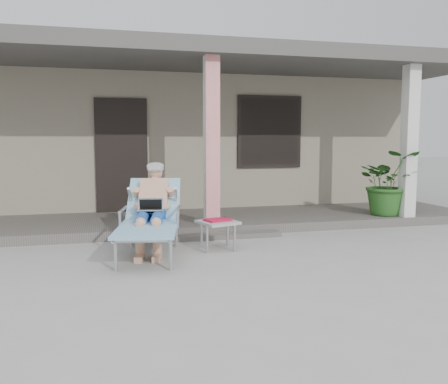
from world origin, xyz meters
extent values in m
plane|color=#9E9E99|center=(0.00, 0.00, 0.00)|extent=(60.00, 60.00, 0.00)
cube|color=gray|center=(0.00, 6.50, 1.50)|extent=(10.00, 5.00, 3.00)
cube|color=#474442|center=(0.00, 6.50, 3.15)|extent=(10.40, 5.40, 0.30)
cube|color=black|center=(-1.30, 3.97, 1.20)|extent=(0.95, 0.06, 2.10)
cube|color=black|center=(1.60, 3.97, 1.65)|extent=(1.20, 0.06, 1.30)
cube|color=black|center=(1.60, 3.96, 1.65)|extent=(1.32, 0.05, 1.42)
cube|color=#605B56|center=(0.00, 3.00, 0.07)|extent=(10.00, 2.00, 0.15)
cube|color=red|center=(0.00, 2.15, 1.45)|extent=(0.22, 0.22, 2.61)
cube|color=silver|center=(3.50, 2.15, 1.45)|extent=(0.22, 0.22, 2.61)
cube|color=#474442|center=(0.00, 3.00, 2.88)|extent=(10.00, 2.30, 0.24)
cube|color=#605B56|center=(0.00, 1.85, 0.04)|extent=(2.00, 0.30, 0.07)
cylinder|color=#B7B7BC|center=(-1.52, 0.37, 0.19)|extent=(0.04, 0.04, 0.37)
cylinder|color=#B7B7BC|center=(-0.91, 0.24, 0.19)|extent=(0.04, 0.04, 0.37)
cylinder|color=#B7B7BC|center=(-1.28, 1.59, 0.19)|extent=(0.04, 0.04, 0.37)
cylinder|color=#B7B7BC|center=(-0.67, 1.47, 0.19)|extent=(0.04, 0.04, 0.37)
cube|color=#B7B7BC|center=(-1.13, 0.76, 0.39)|extent=(0.85, 1.32, 0.03)
cube|color=#86C1CF|center=(-1.13, 0.76, 0.41)|extent=(0.96, 1.38, 0.04)
cube|color=#B7B7BC|center=(-0.95, 1.63, 0.62)|extent=(0.73, 0.69, 0.49)
cube|color=#86C1CF|center=(-0.95, 1.63, 0.66)|extent=(0.84, 0.78, 0.56)
cylinder|color=#ACACAF|center=(-0.90, 1.91, 1.10)|extent=(0.29, 0.29, 0.13)
cube|color=silver|center=(-1.04, 1.18, 0.58)|extent=(0.37, 0.30, 0.23)
cube|color=#A1A19C|center=(-0.15, 1.14, 0.38)|extent=(0.59, 0.59, 0.04)
cylinder|color=#B7B7BC|center=(-0.33, 0.95, 0.18)|extent=(0.03, 0.03, 0.36)
cylinder|color=#B7B7BC|center=(0.04, 0.95, 0.18)|extent=(0.03, 0.03, 0.36)
cylinder|color=#B7B7BC|center=(-0.33, 1.33, 0.18)|extent=(0.03, 0.03, 0.36)
cylinder|color=#B7B7BC|center=(0.04, 1.33, 0.18)|extent=(0.03, 0.03, 0.36)
cube|color=#B61338|center=(-0.15, 1.14, 0.41)|extent=(0.39, 0.34, 0.03)
cube|color=black|center=(-0.15, 1.26, 0.40)|extent=(0.32, 0.12, 0.03)
imported|color=#26591E|center=(3.29, 2.40, 0.73)|extent=(1.30, 1.22, 1.16)
camera|label=1|loc=(-1.63, -5.03, 1.49)|focal=38.00mm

